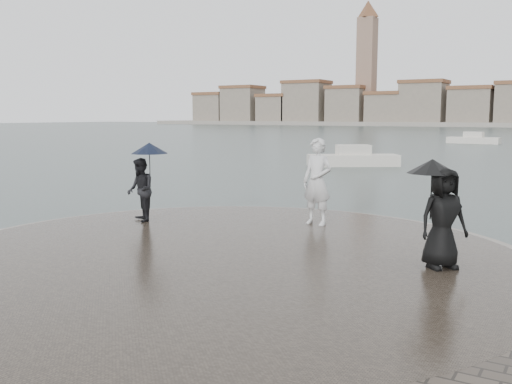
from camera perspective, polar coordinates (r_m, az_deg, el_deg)
The scene contains 7 objects.
ground at distance 8.95m, azimuth -16.38°, elevation -12.83°, with size 400.00×400.00×0.00m, color #2B3835.
kerb_ring at distance 11.44m, azimuth -3.37°, elevation -7.17°, with size 12.50×12.50×0.32m, color gray.
quay_tip at distance 11.43m, azimuth -3.37°, elevation -7.07°, with size 11.90×11.90×0.36m, color #2D261E.
statue at distance 14.28m, azimuth 6.15°, elevation 1.03°, with size 0.79×0.52×2.17m, color silver.
visitor_left at distance 14.92m, azimuth -11.28°, elevation 1.18°, with size 1.23×1.06×2.04m.
visitor_right at distance 10.70m, azimuth 18.01°, elevation -1.55°, with size 1.23×1.07×1.95m.
boats at distance 51.15m, azimuth 17.04°, elevation 4.31°, with size 6.62×36.43×1.50m.
Camera 1 is at (6.23, -5.64, 3.09)m, focal length 40.00 mm.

